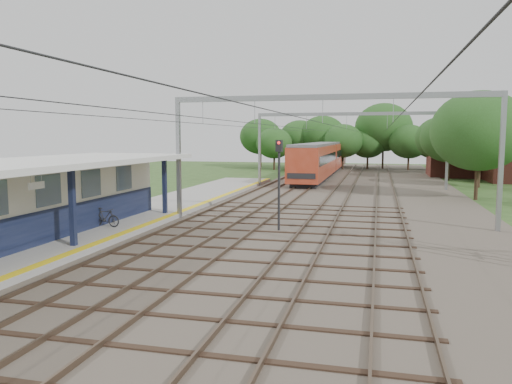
# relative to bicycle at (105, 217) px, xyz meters

# --- Properties ---
(ground) EXTENTS (160.00, 160.00, 0.00)m
(ground) POSITION_rel_bicycle_xyz_m (6.90, -10.12, -0.82)
(ground) COLOR #2D4C1E
(ground) RESTS_ON ground
(ballast_bed) EXTENTS (18.00, 90.00, 0.10)m
(ballast_bed) POSITION_rel_bicycle_xyz_m (10.90, 19.88, -0.77)
(ballast_bed) COLOR #473D33
(ballast_bed) RESTS_ON ground
(platform) EXTENTS (5.00, 52.00, 0.35)m
(platform) POSITION_rel_bicycle_xyz_m (-0.60, 3.88, -0.65)
(platform) COLOR gray
(platform) RESTS_ON ground
(yellow_stripe) EXTENTS (0.45, 52.00, 0.01)m
(yellow_stripe) POSITION_rel_bicycle_xyz_m (1.65, 3.88, -0.47)
(yellow_stripe) COLOR yellow
(yellow_stripe) RESTS_ON platform
(station_building) EXTENTS (3.41, 18.00, 3.40)m
(station_building) POSITION_rel_bicycle_xyz_m (-1.98, -3.12, 1.22)
(station_building) COLOR beige
(station_building) RESTS_ON platform
(canopy) EXTENTS (6.40, 20.00, 3.44)m
(canopy) POSITION_rel_bicycle_xyz_m (-0.88, -4.12, 2.82)
(canopy) COLOR #101733
(canopy) RESTS_ON platform
(rail_tracks) EXTENTS (11.80, 88.00, 0.15)m
(rail_tracks) POSITION_rel_bicycle_xyz_m (8.40, 19.88, -0.65)
(rail_tracks) COLOR brown
(rail_tracks) RESTS_ON ballast_bed
(catenary_system) EXTENTS (17.22, 88.00, 7.00)m
(catenary_system) POSITION_rel_bicycle_xyz_m (10.28, 15.17, 4.69)
(catenary_system) COLOR gray
(catenary_system) RESTS_ON ground
(tree_band) EXTENTS (31.72, 30.88, 8.82)m
(tree_band) POSITION_rel_bicycle_xyz_m (10.74, 47.01, 4.10)
(tree_band) COLOR #382619
(tree_band) RESTS_ON ground
(house_far) EXTENTS (8.00, 6.12, 8.66)m
(house_far) POSITION_rel_bicycle_xyz_m (22.90, 41.88, 2.41)
(house_far) COLOR brown
(house_far) RESTS_ON ground
(bicycle) EXTENTS (1.59, 0.54, 0.94)m
(bicycle) POSITION_rel_bicycle_xyz_m (0.00, 0.00, 0.00)
(bicycle) COLOR black
(bicycle) RESTS_ON platform
(train) EXTENTS (3.03, 37.71, 3.97)m
(train) POSITION_rel_bicycle_xyz_m (6.40, 40.88, 1.39)
(train) COLOR black
(train) RESTS_ON ballast_bed
(signal_post) EXTENTS (0.35, 0.30, 4.62)m
(signal_post) POSITION_rel_bicycle_xyz_m (8.25, 2.44, 2.15)
(signal_post) COLOR black
(signal_post) RESTS_ON ground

